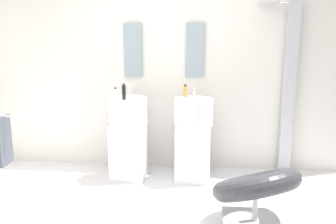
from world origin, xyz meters
TOP-DOWN VIEW (x-y plane):
  - rear_partition at (0.00, 1.65)m, footprint 4.80×0.10m
  - pedestal_sink_left at (-0.38, 1.19)m, footprint 0.45×0.45m
  - pedestal_sink_right at (0.38, 1.19)m, footprint 0.45×0.45m
  - vanity_mirror_left at (-0.38, 1.58)m, footprint 0.22×0.03m
  - vanity_mirror_right at (0.38, 1.58)m, footprint 0.22×0.03m
  - shower_column at (1.50, 1.53)m, footprint 0.49×0.24m
  - lounge_chair at (0.96, 0.15)m, footprint 1.09×1.09m
  - towel_rack at (-1.51, 0.43)m, footprint 0.37×0.22m
  - soap_bottle_white at (-0.51, 1.16)m, footprint 0.04×0.04m
  - soap_bottle_amber at (0.28, 1.30)m, footprint 0.05×0.05m
  - soap_bottle_black at (-0.39, 1.07)m, footprint 0.04×0.04m

SIDE VIEW (x-z plane):
  - lounge_chair at x=0.96m, z-range 0.03..0.67m
  - pedestal_sink_left at x=-0.38m, z-range -0.02..1.04m
  - pedestal_sink_right at x=0.38m, z-range -0.02..1.04m
  - towel_rack at x=-1.51m, z-range 0.15..1.10m
  - soap_bottle_white at x=-0.51m, z-range 0.96..1.09m
  - soap_bottle_amber at x=0.28m, z-range 0.96..1.11m
  - soap_bottle_black at x=-0.39m, z-range 0.96..1.14m
  - shower_column at x=1.50m, z-range 0.05..2.10m
  - rear_partition at x=0.00m, z-range 0.00..2.60m
  - vanity_mirror_left at x=-0.38m, z-range 1.17..1.82m
  - vanity_mirror_right at x=0.38m, z-range 1.17..1.82m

